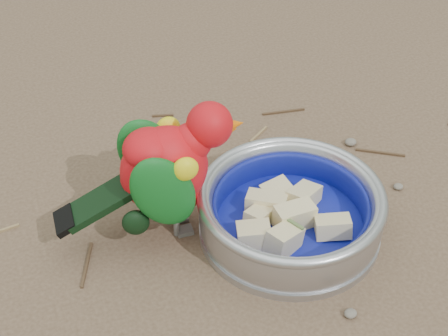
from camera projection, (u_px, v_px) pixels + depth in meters
name	position (u px, v px, depth m)	size (l,w,h in m)	color
ground	(253.00, 313.00, 0.72)	(60.00, 60.00, 0.00)	brown
food_bowl	(289.00, 227.00, 0.80)	(0.21, 0.21, 0.02)	#B2B2BA
bowl_wall	(291.00, 208.00, 0.79)	(0.21, 0.21, 0.04)	#B2B2BA
fruit_wedges	(290.00, 213.00, 0.79)	(0.13, 0.13, 0.03)	beige
lory_parrot	(168.00, 177.00, 0.76)	(0.09, 0.20, 0.16)	red
ground_debris	(231.00, 290.00, 0.74)	(0.90, 0.80, 0.01)	olive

